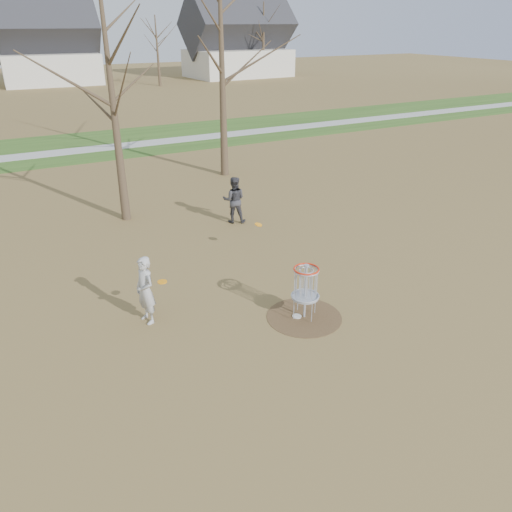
{
  "coord_description": "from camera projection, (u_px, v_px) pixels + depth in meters",
  "views": [
    {
      "loc": [
        -5.8,
        -8.39,
        6.39
      ],
      "look_at": [
        -0.5,
        1.5,
        1.1
      ],
      "focal_mm": 35.0,
      "sensor_mm": 36.0,
      "label": 1
    }
  ],
  "objects": [
    {
      "name": "bare_trees",
      "position": [
        74.0,
        36.0,
        38.9
      ],
      "size": [
        52.62,
        44.98,
        9.0
      ],
      "color": "#382B1E",
      "rests_on": "ground"
    },
    {
      "name": "dirt_circle",
      "position": [
        304.0,
        317.0,
        11.89
      ],
      "size": [
        1.8,
        1.8,
        0.01
      ],
      "primitive_type": "cylinder",
      "color": "#47331E",
      "rests_on": "ground"
    },
    {
      "name": "green_band",
      "position": [
        103.0,
        144.0,
        28.63
      ],
      "size": [
        160.0,
        8.0,
        0.01
      ],
      "primitive_type": "cube",
      "color": "#2D5119",
      "rests_on": "ground"
    },
    {
      "name": "player_throwing",
      "position": [
        234.0,
        200.0,
        17.19
      ],
      "size": [
        0.98,
        0.91,
        1.63
      ],
      "primitive_type": "imported",
      "rotation": [
        0.0,
        0.0,
        2.68
      ],
      "color": "#353439",
      "rests_on": "ground"
    },
    {
      "name": "houses_row",
      "position": [
        73.0,
        50.0,
        54.13
      ],
      "size": [
        56.51,
        10.01,
        7.26
      ],
      "color": "silver",
      "rests_on": "ground"
    },
    {
      "name": "disc_grounded",
      "position": [
        297.0,
        316.0,
        11.89
      ],
      "size": [
        0.22,
        0.22,
        0.02
      ],
      "primitive_type": "cylinder",
      "color": "silver",
      "rests_on": "dirt_circle"
    },
    {
      "name": "ground",
      "position": [
        304.0,
        317.0,
        11.9
      ],
      "size": [
        160.0,
        160.0,
        0.0
      ],
      "primitive_type": "plane",
      "color": "brown",
      "rests_on": "ground"
    },
    {
      "name": "footpath",
      "position": [
        108.0,
        147.0,
        27.83
      ],
      "size": [
        160.0,
        1.5,
        0.01
      ],
      "primitive_type": "cube",
      "color": "#9E9E99",
      "rests_on": "green_band"
    },
    {
      "name": "discs_in_play",
      "position": [
        219.0,
        248.0,
        13.03
      ],
      "size": [
        3.87,
        2.36,
        0.09
      ],
      "color": "orange",
      "rests_on": "ground"
    },
    {
      "name": "disc_golf_basket",
      "position": [
        306.0,
        283.0,
        11.51
      ],
      "size": [
        0.64,
        0.64,
        1.35
      ],
      "color": "#9EA3AD",
      "rests_on": "ground"
    },
    {
      "name": "player_standing",
      "position": [
        145.0,
        290.0,
        11.39
      ],
      "size": [
        0.52,
        0.67,
        1.64
      ],
      "primitive_type": "imported",
      "rotation": [
        0.0,
        0.0,
        -1.33
      ],
      "color": "#ADADAD",
      "rests_on": "ground"
    }
  ]
}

